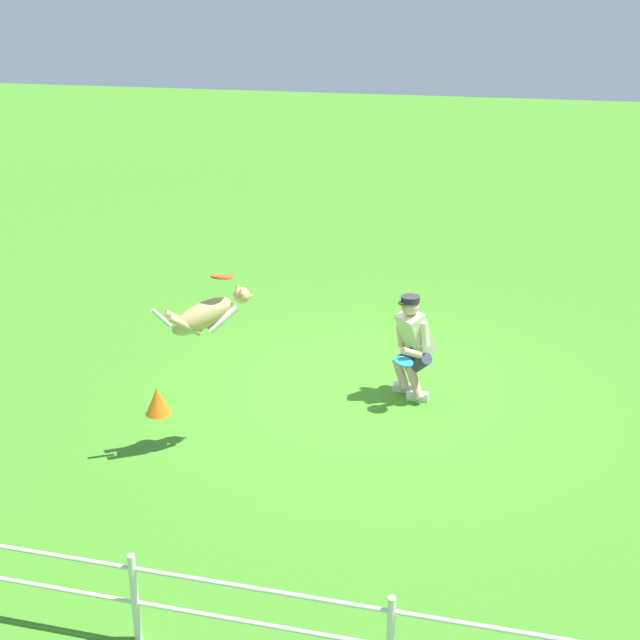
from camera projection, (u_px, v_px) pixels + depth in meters
ground_plane at (376, 390)px, 10.65m from camera, size 60.00×60.00×0.00m
person at (413, 343)px, 10.25m from camera, size 0.57×0.70×1.29m
dog at (206, 315)px, 8.79m from camera, size 0.89×0.73×0.51m
frisbee_flying at (222, 277)px, 8.71m from camera, size 0.31×0.31×0.08m
frisbee_held at (404, 362)px, 9.95m from camera, size 0.31×0.31×0.08m
fence at (258, 612)px, 6.22m from camera, size 17.49×0.06×0.77m
training_cone at (158, 401)px, 10.01m from camera, size 0.30×0.30×0.33m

